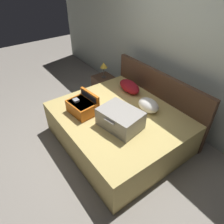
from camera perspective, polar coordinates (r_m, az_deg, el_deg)
The scene contains 10 objects.
ground_plane at distance 3.50m, azimuth -3.65°, elevation -10.38°, with size 12.00×12.00×0.00m, color gray.
back_wall at distance 3.74m, azimuth 17.98°, elevation 15.45°, with size 8.00×0.10×2.60m, color #B7C1B2.
bed at distance 3.46m, azimuth 1.72°, elevation -4.32°, with size 2.03×1.71×0.57m, color tan.
headboard at distance 3.83m, azimuth 12.47°, elevation 3.58°, with size 2.07×0.08×1.02m, color #4C3323.
hard_case_large at distance 2.97m, azimuth 2.30°, elevation -1.79°, with size 0.67×0.54×0.27m.
hard_case_medium at distance 3.29m, azimuth -8.11°, elevation 1.63°, with size 0.47×0.40×0.31m.
pillow_near_headboard at distance 3.35m, azimuth 9.99°, elevation 1.87°, with size 0.38×0.26×0.20m, color white.
pillow_center_head at distance 3.82m, azimuth 4.84°, elevation 7.01°, with size 0.49×0.25×0.20m, color maroon.
nightstand at distance 4.63m, azimuth -2.16°, elevation 6.87°, with size 0.44×0.40×0.49m, color #4C3323.
table_lamp at distance 4.40m, azimuth -2.31°, elevation 12.55°, with size 0.15×0.15×0.33m.
Camera 1 is at (2.03, -1.22, 2.57)m, focal length 33.16 mm.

